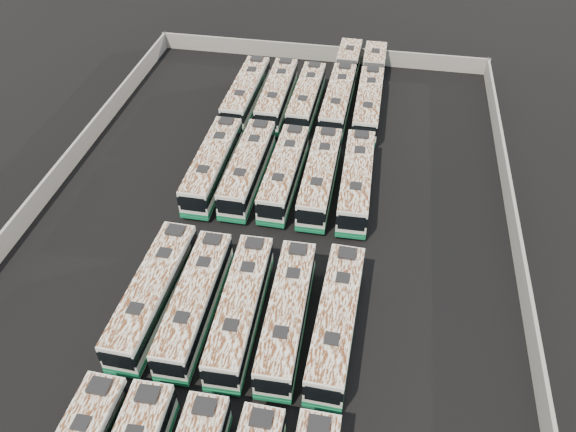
{
  "coord_description": "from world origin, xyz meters",
  "views": [
    {
      "loc": [
        8.78,
        -35.77,
        35.92
      ],
      "look_at": [
        1.87,
        1.84,
        1.6
      ],
      "focal_mm": 35.0,
      "sensor_mm": 36.0,
      "label": 1
    }
  ],
  "objects_px": {
    "bus_midback_left": "(248,168)",
    "bus_midback_right": "(320,176)",
    "bus_midfront_far_left": "(153,293)",
    "bus_midfront_left": "(195,301)",
    "bus_back_center": "(307,98)",
    "bus_midfront_center": "(241,308)",
    "bus_midback_far_right": "(356,180)",
    "bus_back_far_right": "(370,89)",
    "bus_midback_far_left": "(213,165)",
    "bus_midback_center": "(284,172)",
    "bus_back_left": "(277,95)",
    "bus_back_right": "(342,86)",
    "bus_back_far_left": "(246,93)",
    "bus_midfront_far_right": "(336,320)",
    "bus_midfront_right": "(287,314)"
  },
  "relations": [
    {
      "from": "bus_midfront_far_left",
      "to": "bus_midfront_far_right",
      "type": "distance_m",
      "value": 14.49
    },
    {
      "from": "bus_midback_right",
      "to": "bus_back_far_right",
      "type": "height_order",
      "value": "bus_midback_right"
    },
    {
      "from": "bus_back_far_left",
      "to": "bus_midback_center",
      "type": "bearing_deg",
      "value": -62.26
    },
    {
      "from": "bus_midfront_left",
      "to": "bus_midback_far_right",
      "type": "height_order",
      "value": "bus_midback_far_right"
    },
    {
      "from": "bus_midfront_left",
      "to": "bus_back_right",
      "type": "height_order",
      "value": "bus_back_right"
    },
    {
      "from": "bus_midback_left",
      "to": "bus_back_right",
      "type": "distance_m",
      "value": 19.74
    },
    {
      "from": "bus_midback_far_left",
      "to": "bus_midback_far_right",
      "type": "xyz_separation_m",
      "value": [
        14.53,
        0.07,
        -0.0
      ]
    },
    {
      "from": "bus_midfront_far_left",
      "to": "bus_back_far_right",
      "type": "height_order",
      "value": "bus_midfront_far_left"
    },
    {
      "from": "bus_back_far_left",
      "to": "bus_back_far_right",
      "type": "distance_m",
      "value": 15.06
    },
    {
      "from": "bus_midback_left",
      "to": "bus_midback_right",
      "type": "distance_m",
      "value": 7.34
    },
    {
      "from": "bus_midback_far_right",
      "to": "bus_midback_far_left",
      "type": "bearing_deg",
      "value": 179.08
    },
    {
      "from": "bus_midfront_right",
      "to": "bus_back_left",
      "type": "bearing_deg",
      "value": 101.43
    },
    {
      "from": "bus_midfront_far_left",
      "to": "bus_midfront_left",
      "type": "relative_size",
      "value": 1.04
    },
    {
      "from": "bus_midfront_far_right",
      "to": "bus_back_center",
      "type": "relative_size",
      "value": 1.04
    },
    {
      "from": "bus_midback_far_right",
      "to": "bus_back_right",
      "type": "bearing_deg",
      "value": 99.47
    },
    {
      "from": "bus_midback_right",
      "to": "bus_back_far_right",
      "type": "xyz_separation_m",
      "value": [
        3.63,
        18.15,
        -0.01
      ]
    },
    {
      "from": "bus_midfront_left",
      "to": "bus_back_far_right",
      "type": "xyz_separation_m",
      "value": [
        10.99,
        35.52,
        0.04
      ]
    },
    {
      "from": "bus_midfront_far_right",
      "to": "bus_midback_left",
      "type": "distance_m",
      "value": 20.52
    },
    {
      "from": "bus_midback_far_left",
      "to": "bus_midfront_far_right",
      "type": "bearing_deg",
      "value": -49.45
    },
    {
      "from": "bus_midfront_right",
      "to": "bus_midback_far_right",
      "type": "height_order",
      "value": "bus_midback_far_right"
    },
    {
      "from": "bus_back_left",
      "to": "bus_midback_center",
      "type": "bearing_deg",
      "value": -76.4
    },
    {
      "from": "bus_midfront_left",
      "to": "bus_back_far_right",
      "type": "bearing_deg",
      "value": 72.47
    },
    {
      "from": "bus_midfront_center",
      "to": "bus_back_far_right",
      "type": "height_order",
      "value": "bus_back_far_right"
    },
    {
      "from": "bus_midfront_far_left",
      "to": "bus_midback_far_left",
      "type": "height_order",
      "value": "bus_midback_far_left"
    },
    {
      "from": "bus_midback_left",
      "to": "bus_back_left",
      "type": "relative_size",
      "value": 1.01
    },
    {
      "from": "bus_midfront_far_left",
      "to": "bus_midback_left",
      "type": "bearing_deg",
      "value": 79.95
    },
    {
      "from": "bus_midfront_left",
      "to": "bus_midback_left",
      "type": "relative_size",
      "value": 0.97
    },
    {
      "from": "bus_midfront_far_left",
      "to": "bus_back_center",
      "type": "distance_m",
      "value": 32.84
    },
    {
      "from": "bus_midfront_left",
      "to": "bus_back_right",
      "type": "xyz_separation_m",
      "value": [
        7.49,
        35.73,
        0.05
      ]
    },
    {
      "from": "bus_midback_left",
      "to": "bus_back_center",
      "type": "relative_size",
      "value": 1.04
    },
    {
      "from": "bus_midfront_center",
      "to": "bus_midfront_far_left",
      "type": "bearing_deg",
      "value": 177.23
    },
    {
      "from": "bus_midback_far_left",
      "to": "bus_midback_right",
      "type": "bearing_deg",
      "value": 0.64
    },
    {
      "from": "bus_midback_left",
      "to": "bus_midback_right",
      "type": "relative_size",
      "value": 1.01
    },
    {
      "from": "bus_midfront_far_left",
      "to": "bus_midback_right",
      "type": "xyz_separation_m",
      "value": [
        10.84,
        17.2,
        -0.01
      ]
    },
    {
      "from": "bus_midfront_center",
      "to": "bus_back_center",
      "type": "bearing_deg",
      "value": 88.6
    },
    {
      "from": "bus_midfront_left",
      "to": "bus_midback_far_right",
      "type": "distance_m",
      "value": 20.52
    },
    {
      "from": "bus_midback_far_left",
      "to": "bus_midfront_left",
      "type": "bearing_deg",
      "value": -78.12
    },
    {
      "from": "bus_midback_left",
      "to": "bus_back_far_right",
      "type": "bearing_deg",
      "value": 59.5
    },
    {
      "from": "bus_midback_left",
      "to": "bus_back_far_right",
      "type": "xyz_separation_m",
      "value": [
        10.97,
        18.06,
        -0.02
      ]
    },
    {
      "from": "bus_back_center",
      "to": "bus_midfront_right",
      "type": "bearing_deg",
      "value": -82.7
    },
    {
      "from": "bus_back_left",
      "to": "bus_back_right",
      "type": "bearing_deg",
      "value": 25.31
    },
    {
      "from": "bus_midback_center",
      "to": "bus_midfront_center",
      "type": "bearing_deg",
      "value": -89.27
    },
    {
      "from": "bus_midfront_center",
      "to": "bus_midback_far_right",
      "type": "distance_m",
      "value": 18.83
    },
    {
      "from": "bus_midback_center",
      "to": "bus_midback_right",
      "type": "bearing_deg",
      "value": 0.65
    },
    {
      "from": "bus_back_right",
      "to": "bus_back_left",
      "type": "bearing_deg",
      "value": -153.42
    },
    {
      "from": "bus_back_far_left",
      "to": "bus_back_far_right",
      "type": "relative_size",
      "value": 0.66
    },
    {
      "from": "bus_midfront_left",
      "to": "bus_midfront_center",
      "type": "relative_size",
      "value": 0.98
    },
    {
      "from": "bus_midfront_far_left",
      "to": "bus_midfront_center",
      "type": "distance_m",
      "value": 7.13
    },
    {
      "from": "bus_midfront_right",
      "to": "bus_midback_far_left",
      "type": "xyz_separation_m",
      "value": [
        -10.84,
        17.26,
        0.05
      ]
    },
    {
      "from": "bus_midback_far_right",
      "to": "bus_back_far_right",
      "type": "height_order",
      "value": "bus_midback_far_right"
    }
  ]
}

